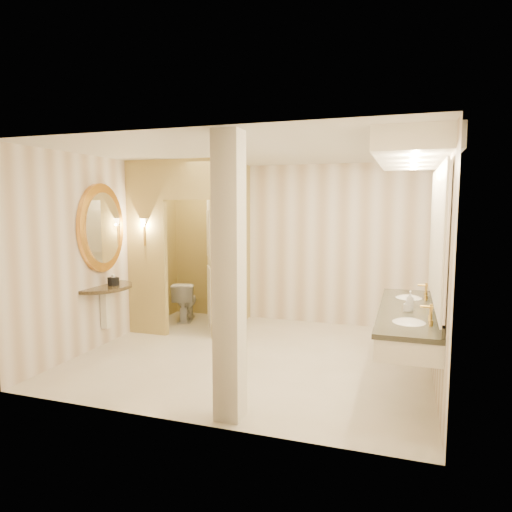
# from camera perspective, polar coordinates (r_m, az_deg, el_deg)

# --- Properties ---
(floor) EXTENTS (4.50, 4.50, 0.00)m
(floor) POSITION_cam_1_polar(r_m,az_deg,el_deg) (6.30, -0.22, -12.34)
(floor) COLOR white
(floor) RESTS_ON ground
(ceiling) EXTENTS (4.50, 4.50, 0.00)m
(ceiling) POSITION_cam_1_polar(r_m,az_deg,el_deg) (6.00, -0.23, 12.87)
(ceiling) COLOR silver
(ceiling) RESTS_ON wall_back
(wall_back) EXTENTS (4.50, 0.02, 2.70)m
(wall_back) POSITION_cam_1_polar(r_m,az_deg,el_deg) (7.91, 4.40, 1.52)
(wall_back) COLOR #F0E2D0
(wall_back) RESTS_ON floor
(wall_front) EXTENTS (4.50, 0.02, 2.70)m
(wall_front) POSITION_cam_1_polar(r_m,az_deg,el_deg) (4.17, -9.03, -3.04)
(wall_front) COLOR #F0E2D0
(wall_front) RESTS_ON floor
(wall_left) EXTENTS (0.02, 4.00, 2.70)m
(wall_left) POSITION_cam_1_polar(r_m,az_deg,el_deg) (7.05, -17.85, 0.61)
(wall_left) COLOR #F0E2D0
(wall_left) RESTS_ON floor
(wall_right) EXTENTS (0.02, 4.00, 2.70)m
(wall_right) POSITION_cam_1_polar(r_m,az_deg,el_deg) (5.70, 21.74, -0.87)
(wall_right) COLOR #F0E2D0
(wall_right) RESTS_ON floor
(toilet_closet) EXTENTS (1.50, 1.55, 2.70)m
(toilet_closet) POSITION_cam_1_polar(r_m,az_deg,el_deg) (7.31, -6.20, 1.37)
(toilet_closet) COLOR tan
(toilet_closet) RESTS_ON floor
(wall_sconce) EXTENTS (0.14, 0.14, 0.42)m
(wall_sconce) POSITION_cam_1_polar(r_m,az_deg,el_deg) (7.19, -13.83, 3.90)
(wall_sconce) COLOR #B88D3A
(wall_sconce) RESTS_ON toilet_closet
(vanity) EXTENTS (0.75, 2.50, 2.09)m
(vanity) POSITION_cam_1_polar(r_m,az_deg,el_deg) (5.30, 19.17, 1.73)
(vanity) COLOR white
(vanity) RESTS_ON floor
(console_shelf) EXTENTS (0.96, 0.96, 1.93)m
(console_shelf) POSITION_cam_1_polar(r_m,az_deg,el_deg) (6.85, -18.69, 0.34)
(console_shelf) COLOR black
(console_shelf) RESTS_ON floor
(pillar) EXTENTS (0.25, 0.25, 2.70)m
(pillar) POSITION_cam_1_polar(r_m,az_deg,el_deg) (4.24, -3.36, -2.83)
(pillar) COLOR white
(pillar) RESTS_ON floor
(tissue_box) EXTENTS (0.16, 0.16, 0.12)m
(tissue_box) POSITION_cam_1_polar(r_m,az_deg,el_deg) (6.84, -17.40, -3.05)
(tissue_box) COLOR black
(tissue_box) RESTS_ON console_shelf
(toilet) EXTENTS (0.56, 0.75, 0.69)m
(toilet) POSITION_cam_1_polar(r_m,az_deg,el_deg) (8.15, -8.82, -5.55)
(toilet) COLOR white
(toilet) RESTS_ON floor
(soap_bottle_a) EXTENTS (0.06, 0.06, 0.12)m
(soap_bottle_a) POSITION_cam_1_polar(r_m,az_deg,el_deg) (5.25, 18.27, -5.92)
(soap_bottle_a) COLOR beige
(soap_bottle_a) RESTS_ON vanity
(soap_bottle_b) EXTENTS (0.08, 0.08, 0.10)m
(soap_bottle_b) POSITION_cam_1_polar(r_m,az_deg,el_deg) (5.33, 18.68, -5.86)
(soap_bottle_b) COLOR silver
(soap_bottle_b) RESTS_ON vanity
(soap_bottle_c) EXTENTS (0.10, 0.10, 0.23)m
(soap_bottle_c) POSITION_cam_1_polar(r_m,az_deg,el_deg) (5.25, 18.69, -5.36)
(soap_bottle_c) COLOR #C6B28C
(soap_bottle_c) RESTS_ON vanity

